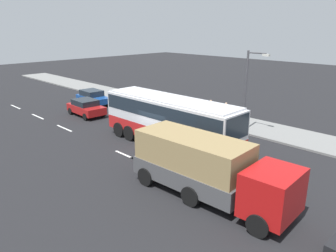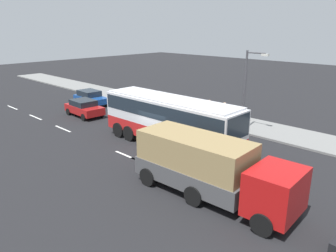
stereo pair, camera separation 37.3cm
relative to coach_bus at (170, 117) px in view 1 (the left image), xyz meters
name	(u,v)px [view 1 (the left image)]	position (x,y,z in m)	size (l,w,h in m)	color
ground_plane	(156,148)	(-0.44, -0.90, -2.10)	(120.00, 120.00, 0.00)	black
sidewalk_curb	(230,121)	(-0.44, 7.81, -2.03)	(80.00, 4.00, 0.15)	gray
lane_centreline	(68,130)	(-8.35, -3.20, -2.10)	(22.43, 0.16, 0.01)	white
coach_bus	(170,117)	(0.00, 0.00, 0.00)	(10.61, 2.80, 3.39)	red
cargo_truck	(207,167)	(6.09, -3.63, -0.54)	(8.23, 2.97, 2.86)	red
car_red_compact	(86,107)	(-11.06, 0.18, -1.31)	(4.11, 2.12, 1.50)	#B21919
car_blue_saloon	(93,97)	(-14.49, 3.08, -1.31)	(4.25, 2.10, 1.50)	#194799
pedestrian_near_curb	(226,110)	(-0.66, 7.44, -1.03)	(0.32, 0.32, 1.60)	brown
pedestrian_at_crossing	(211,107)	(-2.21, 7.35, -1.04)	(0.32, 0.32, 1.60)	black
street_lamp	(248,86)	(2.15, 6.09, 1.60)	(1.76, 0.24, 6.10)	#47474C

